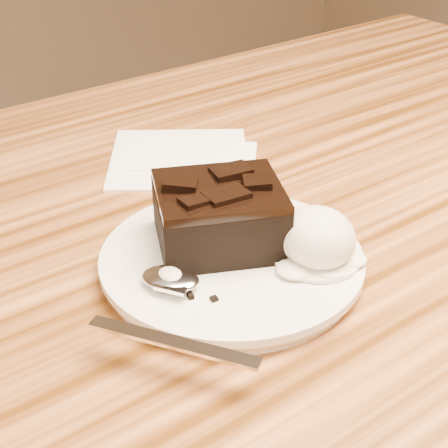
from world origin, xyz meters
TOP-DOWN VIEW (x-y plane):
  - plate at (-0.12, -0.04)m, footprint 0.21×0.21m
  - brownie at (-0.12, -0.02)m, footprint 0.12×0.12m
  - ice_cream_scoop at (-0.07, -0.08)m, footprint 0.06×0.06m
  - melt_puddle at (-0.07, -0.08)m, footprint 0.07×0.07m
  - spoon at (-0.18, -0.05)m, footprint 0.12×0.17m
  - napkin at (-0.04, 0.16)m, footprint 0.20×0.20m
  - crumb_a at (-0.13, -0.03)m, footprint 0.01×0.01m
  - crumb_b at (-0.17, -0.08)m, footprint 0.01×0.01m
  - crumb_c at (-0.18, -0.07)m, footprint 0.01×0.01m

SIDE VIEW (x-z plane):
  - napkin at x=-0.04m, z-range 0.75..0.76m
  - plate at x=-0.12m, z-range 0.75..0.77m
  - melt_puddle at x=-0.07m, z-range 0.77..0.77m
  - crumb_b at x=-0.17m, z-range 0.77..0.77m
  - crumb_a at x=-0.13m, z-range 0.77..0.77m
  - crumb_c at x=-0.18m, z-range 0.77..0.77m
  - spoon at x=-0.18m, z-range 0.77..0.78m
  - ice_cream_scoop at x=-0.07m, z-range 0.76..0.81m
  - brownie at x=-0.12m, z-range 0.77..0.81m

